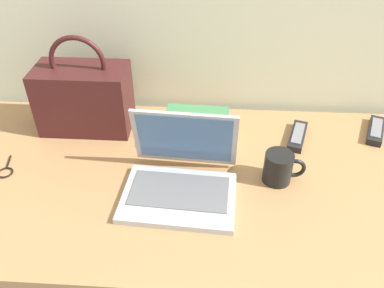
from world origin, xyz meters
name	(u,v)px	position (x,y,z in m)	size (l,w,h in m)	color
desk	(202,180)	(0.00, 0.00, 0.01)	(1.60, 0.76, 0.03)	#A87A4C
laptop	(181,176)	(-0.06, -0.05, 0.08)	(0.32, 0.29, 0.21)	#B2B5BA
coffee_mug	(279,168)	(0.22, 0.00, 0.08)	(0.12, 0.08, 0.09)	black
remote_control_near	(376,130)	(0.58, 0.26, 0.04)	(0.10, 0.17, 0.02)	black
remote_control_far	(298,136)	(0.31, 0.21, 0.04)	(0.09, 0.17, 0.02)	black
handbag	(84,97)	(-0.40, 0.24, 0.15)	(0.30, 0.16, 0.33)	#3F1919
book_stack	(196,128)	(-0.03, 0.19, 0.08)	(0.22, 0.17, 0.08)	silver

